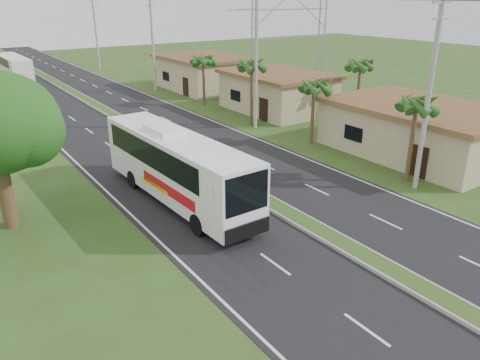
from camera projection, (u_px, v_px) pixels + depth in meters
ground at (335, 241)px, 21.48m from camera, size 180.00×180.00×0.00m
road_asphalt at (153, 138)px, 36.86m from camera, size 14.00×160.00×0.02m
median_strip at (153, 137)px, 36.82m from camera, size 1.20×160.00×0.18m
lane_edge_left at (66, 153)px, 33.36m from camera, size 0.12×160.00×0.01m
lane_edge_right at (225, 126)px, 40.36m from camera, size 0.12×160.00×0.01m
shop_near at (419, 129)px, 32.74m from camera, size 8.60×12.60×3.52m
shop_mid at (277, 92)px, 45.02m from camera, size 7.60×10.60×3.67m
shop_far at (204, 72)px, 55.76m from camera, size 8.60×11.60×3.82m
palm_verge_a at (417, 104)px, 26.73m from camera, size 2.40×2.40×5.45m
palm_verge_b at (314, 86)px, 34.00m from camera, size 2.40×2.40×5.05m
palm_verge_c at (252, 65)px, 38.79m from camera, size 2.40×2.40×5.85m
palm_verge_d at (203, 60)px, 46.18m from camera, size 2.40×2.40×5.25m
palm_behind_shop at (361, 65)px, 40.33m from camera, size 2.40×2.40×5.65m
utility_pole_a at (429, 91)px, 25.36m from camera, size 1.60×0.28×11.00m
utility_pole_b at (256, 52)px, 37.43m from camera, size 3.20×0.28×12.00m
utility_pole_c at (153, 41)px, 53.04m from camera, size 1.60×0.28×11.00m
utility_pole_d at (96, 32)px, 68.52m from camera, size 1.60×0.28×10.50m
billboard_lattice at (290, 30)px, 53.51m from camera, size 10.18×1.18×12.07m
coach_bus_main at (177, 164)px, 24.88m from camera, size 3.06×12.38×3.97m
coach_bus_far at (14, 67)px, 60.55m from camera, size 2.70×11.05×3.20m
motorcyclist at (223, 188)px, 25.10m from camera, size 1.94×0.64×2.43m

